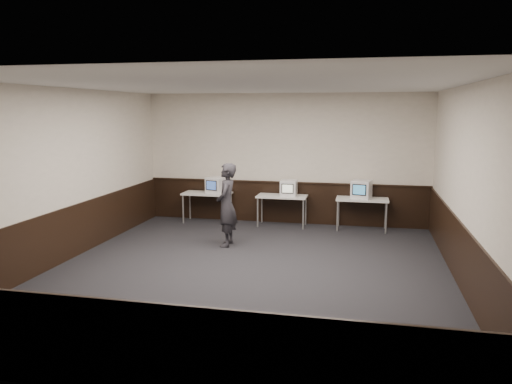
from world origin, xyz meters
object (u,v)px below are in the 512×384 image
desk_right (362,201)px  desk_left (207,195)px  emac_left (216,185)px  emac_center (289,188)px  desk_center (282,198)px  person (227,205)px  emac_right (361,189)px

desk_right → desk_left: bearing=180.0°
desk_right → emac_left: emac_left is taller
desk_left → emac_center: (2.06, -0.04, 0.26)m
desk_left → emac_left: size_ratio=2.32×
desk_center → desk_right: same height
desk_left → person: person is taller
emac_center → person: bearing=-117.0°
person → emac_left: bearing=-161.6°
desk_right → emac_left: bearing=-179.8°
desk_left → emac_center: size_ratio=2.89×
desk_left → person: 2.29m
emac_center → emac_left: bearing=178.7°
desk_left → emac_center: emac_center is taller
emac_left → emac_right: emac_right is taller
emac_center → emac_right: size_ratio=0.78×
emac_left → emac_center: 1.82m
emac_left → emac_right: size_ratio=0.98×
emac_right → desk_right: bearing=3.1°
desk_left → desk_right: size_ratio=1.00×
desk_left → desk_right: (3.80, 0.00, 0.00)m
desk_right → emac_right: bearing=170.7°
desk_left → emac_right: emac_right is taller
desk_right → emac_center: size_ratio=2.89×
emac_left → emac_center: (1.82, -0.03, -0.01)m
desk_left → desk_center: 1.90m
desk_center → emac_left: (-1.66, -0.01, 0.27)m
desk_left → emac_center: 2.08m
desk_left → desk_center: same height
desk_left → desk_center: (1.90, 0.00, 0.00)m
emac_left → emac_right: (3.53, 0.02, 0.01)m
desk_center → emac_right: size_ratio=2.27×
desk_center → emac_center: 0.31m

